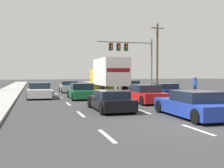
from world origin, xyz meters
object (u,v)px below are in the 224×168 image
object	(u,v)px
car_tan	(130,86)
pedestrian_near_corner	(195,85)
car_silver	(69,87)
box_truck	(108,74)
car_black	(110,101)
car_red	(144,94)
traffic_signal_mast	(128,51)
car_blue	(193,105)
car_white	(40,91)
car_green	(82,92)
car_navy	(165,91)
utility_pole_mid	(157,55)
car_orange	(39,88)

from	to	relation	value
car_tan	pedestrian_near_corner	xyz separation A→B (m)	(3.63, -7.34, 0.41)
car_silver	box_truck	bearing A→B (deg)	-49.65
car_black	car_tan	bearing A→B (deg)	66.02
car_red	traffic_signal_mast	xyz separation A→B (m)	(4.61, 16.47, 4.57)
car_blue	traffic_signal_mast	world-z (taller)	traffic_signal_mast
pedestrian_near_corner	car_blue	bearing A→B (deg)	-123.52
car_white	car_red	bearing A→B (deg)	-39.72
car_green	car_navy	world-z (taller)	car_green
utility_pole_mid	car_silver	bearing A→B (deg)	-165.88
car_black	car_red	xyz separation A→B (m)	(3.47, 3.38, 0.04)
car_silver	traffic_signal_mast	size ratio (longest dim) A/B	0.52
car_white	car_silver	bearing A→B (deg)	63.70
pedestrian_near_corner	car_navy	bearing A→B (deg)	-174.05
traffic_signal_mast	car_tan	bearing A→B (deg)	-106.66
car_tan	traffic_signal_mast	bearing A→B (deg)	73.34
car_white	utility_pole_mid	distance (m)	18.67
car_blue	car_navy	xyz separation A→B (m)	(3.84, 10.35, -0.01)
utility_pole_mid	car_green	bearing A→B (deg)	-137.08
car_green	car_black	xyz separation A→B (m)	(0.29, -7.51, -0.04)
car_blue	car_green	bearing A→B (deg)	107.25
car_green	car_tan	world-z (taller)	car_tan
car_white	car_black	size ratio (longest dim) A/B	1.12
pedestrian_near_corner	box_truck	bearing A→B (deg)	147.42
car_blue	car_tan	world-z (taller)	car_tan
car_white	utility_pole_mid	xyz separation A→B (m)	(15.47, 9.70, 3.91)
car_orange	car_navy	size ratio (longest dim) A/B	1.07
car_green	car_red	size ratio (longest dim) A/B	0.91
car_blue	utility_pole_mid	distance (m)	24.26
box_truck	car_green	bearing A→B (deg)	-128.68
car_orange	car_silver	bearing A→B (deg)	7.97
car_red	car_blue	distance (m)	6.73
car_orange	pedestrian_near_corner	distance (m)	15.83
car_silver	car_tan	size ratio (longest dim) A/B	0.91
car_black	car_red	size ratio (longest dim) A/B	0.90
car_red	utility_pole_mid	world-z (taller)	utility_pole_mid
car_white	car_green	distance (m)	3.64
box_truck	traffic_signal_mast	size ratio (longest dim) A/B	0.99
car_silver	box_truck	world-z (taller)	box_truck
car_white	box_truck	size ratio (longest dim) A/B	0.60
car_orange	car_black	size ratio (longest dim) A/B	1.06
traffic_signal_mast	car_orange	bearing A→B (deg)	-158.83
car_red	traffic_signal_mast	distance (m)	17.70
car_orange	car_blue	xyz separation A→B (m)	(6.56, -18.71, 0.04)
car_orange	traffic_signal_mast	bearing A→B (deg)	21.17
car_blue	pedestrian_near_corner	world-z (taller)	pedestrian_near_corner
car_black	pedestrian_near_corner	xyz separation A→B (m)	(10.16, 7.34, 0.48)
car_black	car_orange	bearing A→B (deg)	102.75
utility_pole_mid	car_white	bearing A→B (deg)	-147.91
car_white	car_tan	world-z (taller)	car_white
car_red	car_navy	xyz separation A→B (m)	(3.46, 3.63, -0.01)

